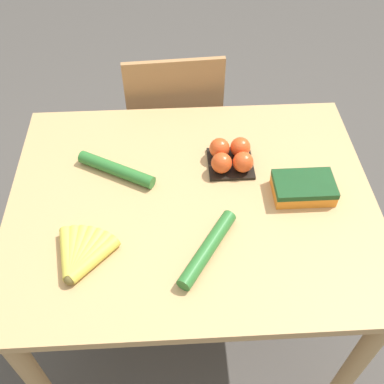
# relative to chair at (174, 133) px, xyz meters

# --- Properties ---
(ground_plane) EXTENTS (12.00, 12.00, 0.00)m
(ground_plane) POSITION_rel_chair_xyz_m (0.05, -0.66, -0.48)
(ground_plane) COLOR #4C4742
(dining_table) EXTENTS (1.14, 0.91, 0.78)m
(dining_table) POSITION_rel_chair_xyz_m (0.05, -0.66, 0.19)
(dining_table) COLOR tan
(dining_table) RESTS_ON ground_plane
(chair) EXTENTS (0.44, 0.42, 0.93)m
(chair) POSITION_rel_chair_xyz_m (0.00, 0.00, 0.00)
(chair) COLOR #A87547
(chair) RESTS_ON ground_plane
(banana_bunch) EXTENTS (0.18, 0.18, 0.04)m
(banana_bunch) POSITION_rel_chair_xyz_m (-0.27, -0.86, 0.32)
(banana_bunch) COLOR brown
(banana_bunch) RESTS_ON dining_table
(tomato_pack) EXTENTS (0.15, 0.15, 0.08)m
(tomato_pack) POSITION_rel_chair_xyz_m (0.18, -0.51, 0.34)
(tomato_pack) COLOR black
(tomato_pack) RESTS_ON dining_table
(carrot_bag) EXTENTS (0.19, 0.12, 0.06)m
(carrot_bag) POSITION_rel_chair_xyz_m (0.39, -0.65, 0.33)
(carrot_bag) COLOR orange
(carrot_bag) RESTS_ON dining_table
(cucumber_near) EXTENTS (0.26, 0.17, 0.04)m
(cucumber_near) POSITION_rel_chair_xyz_m (-0.19, -0.54, 0.32)
(cucumber_near) COLOR #2D702D
(cucumber_near) RESTS_ON dining_table
(cucumber_far) EXTENTS (0.18, 0.25, 0.04)m
(cucumber_far) POSITION_rel_chair_xyz_m (0.08, -0.86, 0.32)
(cucumber_far) COLOR #2D702D
(cucumber_far) RESTS_ON dining_table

